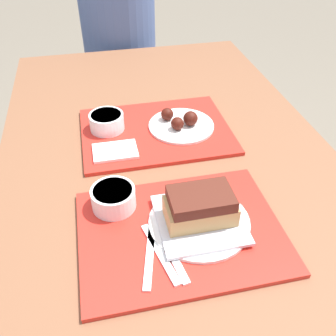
{
  "coord_description": "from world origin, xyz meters",
  "views": [
    {
      "loc": [
        -0.18,
        -0.71,
        1.36
      ],
      "look_at": [
        -0.02,
        0.02,
        0.76
      ],
      "focal_mm": 40.0,
      "sensor_mm": 36.0,
      "label": 1
    }
  ],
  "objects_px": {
    "brisket_sandwich_plate": "(200,213)",
    "bowl_coleslaw_far": "(107,121)",
    "tray_far": "(156,131)",
    "person_seated_across": "(118,22)",
    "tray_near": "(181,231)",
    "wings_plate_far": "(181,123)",
    "bowl_coleslaw_near": "(113,197)"
  },
  "relations": [
    {
      "from": "tray_far",
      "to": "bowl_coleslaw_far",
      "type": "height_order",
      "value": "bowl_coleslaw_far"
    },
    {
      "from": "wings_plate_far",
      "to": "bowl_coleslaw_far",
      "type": "bearing_deg",
      "value": 170.77
    },
    {
      "from": "brisket_sandwich_plate",
      "to": "person_seated_across",
      "type": "xyz_separation_m",
      "value": [
        -0.03,
        1.31,
        0.0
      ]
    },
    {
      "from": "bowl_coleslaw_near",
      "to": "brisket_sandwich_plate",
      "type": "xyz_separation_m",
      "value": [
        0.18,
        -0.1,
        0.0
      ]
    },
    {
      "from": "bowl_coleslaw_far",
      "to": "wings_plate_far",
      "type": "distance_m",
      "value": 0.23
    },
    {
      "from": "tray_near",
      "to": "bowl_coleslaw_far",
      "type": "xyz_separation_m",
      "value": [
        -0.12,
        0.45,
        0.03
      ]
    },
    {
      "from": "tray_near",
      "to": "tray_far",
      "type": "xyz_separation_m",
      "value": [
        0.02,
        0.41,
        0.0
      ]
    },
    {
      "from": "brisket_sandwich_plate",
      "to": "wings_plate_far",
      "type": "height_order",
      "value": "brisket_sandwich_plate"
    },
    {
      "from": "tray_near",
      "to": "wings_plate_far",
      "type": "relative_size",
      "value": 2.23
    },
    {
      "from": "person_seated_across",
      "to": "wings_plate_far",
      "type": "bearing_deg",
      "value": -84.42
    },
    {
      "from": "wings_plate_far",
      "to": "person_seated_across",
      "type": "height_order",
      "value": "person_seated_across"
    },
    {
      "from": "tray_near",
      "to": "bowl_coleslaw_near",
      "type": "height_order",
      "value": "bowl_coleslaw_near"
    },
    {
      "from": "bowl_coleslaw_far",
      "to": "wings_plate_far",
      "type": "bearing_deg",
      "value": -9.23
    },
    {
      "from": "bowl_coleslaw_far",
      "to": "tray_far",
      "type": "bearing_deg",
      "value": -13.57
    },
    {
      "from": "tray_far",
      "to": "person_seated_across",
      "type": "xyz_separation_m",
      "value": [
        -0.01,
        0.91,
        0.04
      ]
    },
    {
      "from": "tray_near",
      "to": "tray_far",
      "type": "bearing_deg",
      "value": 86.81
    },
    {
      "from": "tray_far",
      "to": "tray_near",
      "type": "bearing_deg",
      "value": -93.19
    },
    {
      "from": "tray_near",
      "to": "person_seated_across",
      "type": "relative_size",
      "value": 0.63
    },
    {
      "from": "person_seated_across",
      "to": "brisket_sandwich_plate",
      "type": "bearing_deg",
      "value": -88.52
    },
    {
      "from": "tray_near",
      "to": "person_seated_across",
      "type": "distance_m",
      "value": 1.32
    },
    {
      "from": "tray_near",
      "to": "brisket_sandwich_plate",
      "type": "bearing_deg",
      "value": 13.38
    },
    {
      "from": "tray_far",
      "to": "brisket_sandwich_plate",
      "type": "xyz_separation_m",
      "value": [
        0.02,
        -0.4,
        0.04
      ]
    },
    {
      "from": "tray_far",
      "to": "bowl_coleslaw_near",
      "type": "height_order",
      "value": "bowl_coleslaw_near"
    },
    {
      "from": "tray_near",
      "to": "person_seated_across",
      "type": "xyz_separation_m",
      "value": [
        0.01,
        1.32,
        0.04
      ]
    },
    {
      "from": "bowl_coleslaw_near",
      "to": "wings_plate_far",
      "type": "bearing_deg",
      "value": 51.96
    },
    {
      "from": "tray_near",
      "to": "bowl_coleslaw_near",
      "type": "bearing_deg",
      "value": 141.98
    },
    {
      "from": "bowl_coleslaw_near",
      "to": "tray_near",
      "type": "bearing_deg",
      "value": -38.02
    },
    {
      "from": "bowl_coleslaw_near",
      "to": "person_seated_across",
      "type": "bearing_deg",
      "value": 83.06
    },
    {
      "from": "bowl_coleslaw_near",
      "to": "bowl_coleslaw_far",
      "type": "height_order",
      "value": "same"
    },
    {
      "from": "bowl_coleslaw_near",
      "to": "brisket_sandwich_plate",
      "type": "bearing_deg",
      "value": -27.77
    },
    {
      "from": "bowl_coleslaw_far",
      "to": "person_seated_across",
      "type": "bearing_deg",
      "value": 81.33
    },
    {
      "from": "brisket_sandwich_plate",
      "to": "bowl_coleslaw_far",
      "type": "distance_m",
      "value": 0.47
    }
  ]
}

